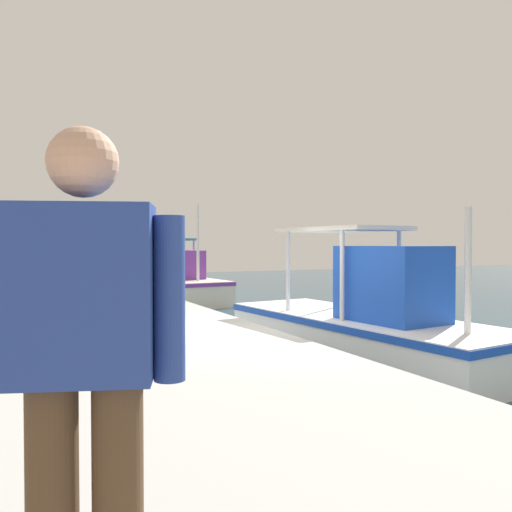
# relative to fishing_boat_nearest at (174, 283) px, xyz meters

# --- Properties ---
(fishing_boat_nearest) EXTENTS (6.32, 2.59, 3.47)m
(fishing_boat_nearest) POSITION_rel_fishing_boat_nearest_xyz_m (0.00, 0.00, 0.00)
(fishing_boat_nearest) COLOR silver
(fishing_boat_nearest) RESTS_ON ground
(fishing_boat_second) EXTENTS (6.23, 2.67, 2.67)m
(fishing_boat_second) POSITION_rel_fishing_boat_nearest_xyz_m (11.12, 0.31, 0.02)
(fishing_boat_second) COLOR white
(fishing_boat_second) RESTS_ON ground
(pelican) EXTENTS (0.52, 0.97, 0.82)m
(pelican) POSITION_rel_fishing_boat_nearest_xyz_m (9.15, -3.80, 0.54)
(pelican) COLOR tan
(pelican) RESTS_ON quay_pier
(fisherman_standing) EXTENTS (0.37, 0.60, 1.68)m
(fisherman_standing) POSITION_rel_fishing_boat_nearest_xyz_m (17.03, -5.35, 1.08)
(fisherman_standing) COLOR #4C3823
(fisherman_standing) RESTS_ON quay_pier
(mooring_bollard_nearest) EXTENTS (0.23, 0.23, 0.47)m
(mooring_bollard_nearest) POSITION_rel_fishing_boat_nearest_xyz_m (-2.61, -2.31, 0.38)
(mooring_bollard_nearest) COLOR #333338
(mooring_bollard_nearest) RESTS_ON quay_pier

